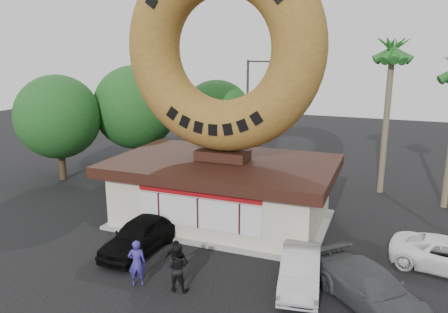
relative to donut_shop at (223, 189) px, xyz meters
name	(u,v)px	position (x,y,z in m)	size (l,w,h in m)	color
ground	(168,274)	(0.00, -5.98, -1.77)	(90.00, 90.00, 0.00)	black
donut_shop	(223,189)	(0.00, 0.00, 0.00)	(11.20, 7.20, 3.80)	beige
giant_donut	(223,49)	(0.00, 0.02, 7.00)	(9.93, 9.93, 2.53)	olive
tree_west	(136,107)	(-9.50, 7.02, 2.87)	(6.00, 6.00, 7.65)	#473321
tree_mid	(217,116)	(-4.00, 9.02, 2.25)	(5.20, 5.20, 6.63)	#473321
tree_far	(58,117)	(-13.00, 3.02, 2.56)	(5.60, 5.60, 7.14)	#473321
palm_near	(392,55)	(7.50, 8.02, 6.65)	(2.60, 2.60, 9.75)	#726651
street_lamp	(249,110)	(-1.86, 10.02, 2.72)	(2.11, 0.20, 8.00)	#59595E
person_left	(137,263)	(-0.69, -7.10, -0.85)	(0.67, 0.44, 1.84)	navy
person_center	(177,268)	(0.88, -6.86, -0.85)	(0.89, 0.69, 1.83)	black
person_right	(176,260)	(0.52, -6.21, -0.94)	(0.96, 0.40, 1.65)	black
car_black	(140,235)	(-2.14, -4.59, -1.01)	(1.79, 4.44, 1.51)	black
car_silver	(300,269)	(5.08, -4.91, -1.09)	(1.43, 4.11, 1.35)	#B2B2B8
car_grey	(371,288)	(7.65, -5.37, -1.07)	(1.95, 4.79, 1.39)	#4E5052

